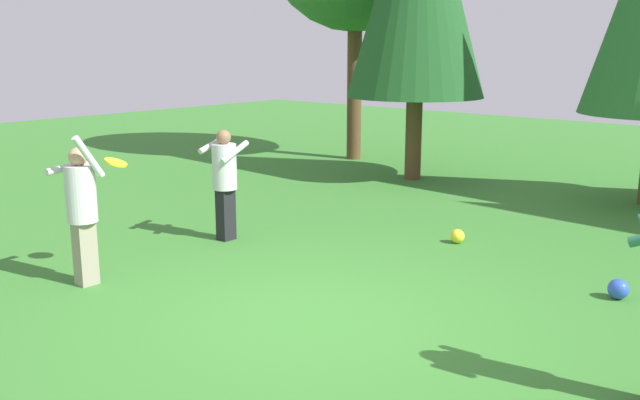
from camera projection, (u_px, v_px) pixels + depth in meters
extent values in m
plane|color=#387A2D|center=(310.00, 320.00, 7.05)|extent=(40.00, 40.00, 0.00)
cube|color=gray|center=(85.00, 253.00, 8.03)|extent=(0.19, 0.22, 0.74)
cylinder|color=silver|center=(81.00, 194.00, 7.88)|extent=(0.34, 0.34, 0.65)
sphere|color=tan|center=(78.00, 157.00, 7.79)|extent=(0.21, 0.21, 0.21)
cylinder|color=silver|center=(68.00, 167.00, 7.94)|extent=(0.11, 0.56, 0.12)
cylinder|color=silver|center=(89.00, 157.00, 7.66)|extent=(0.10, 0.38, 0.50)
cube|color=black|center=(226.00, 214.00, 9.88)|extent=(0.19, 0.22, 0.73)
cylinder|color=silver|center=(224.00, 167.00, 9.73)|extent=(0.34, 0.34, 0.63)
sphere|color=#8C6647|center=(223.00, 137.00, 9.64)|extent=(0.21, 0.21, 0.21)
cylinder|color=silver|center=(235.00, 152.00, 9.57)|extent=(0.13, 0.54, 0.28)
cylinder|color=silver|center=(213.00, 144.00, 9.78)|extent=(0.13, 0.55, 0.22)
cylinder|color=yellow|center=(116.00, 162.00, 8.19)|extent=(0.37, 0.37, 0.11)
sphere|color=yellow|center=(457.00, 236.00, 9.75)|extent=(0.20, 0.20, 0.20)
sphere|color=blue|center=(618.00, 289.00, 7.62)|extent=(0.23, 0.23, 0.23)
cylinder|color=brown|center=(354.00, 79.00, 16.51)|extent=(0.34, 0.34, 3.80)
cylinder|color=brown|center=(414.00, 104.00, 14.08)|extent=(0.33, 0.33, 3.03)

